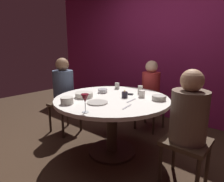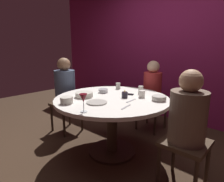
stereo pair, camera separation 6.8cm
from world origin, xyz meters
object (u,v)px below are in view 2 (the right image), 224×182
cell_phone (128,94)px  cup_near_candle (141,90)px  seated_diner_right (188,117)px  dinner_plate (97,102)px  cup_by_left_diner (142,94)px  bowl_sauce_side (84,95)px  candle_holder (125,95)px  dining_table (112,109)px  seated_diner_left (65,87)px  cup_by_right_diner (118,86)px  bowl_small_white (159,98)px  wine_glass (83,99)px  bowl_salad_center (67,100)px  seated_diner_back (152,88)px  bowl_serving_large (103,91)px

cell_phone → cup_near_candle: cup_near_candle is taller
seated_diner_right → dinner_plate: bearing=18.2°
dinner_plate → cup_by_left_diner: cup_by_left_diner is taller
bowl_sauce_side → candle_holder: bearing=37.7°
dining_table → seated_diner_right: (0.92, 0.00, 0.12)m
bowl_sauce_side → cup_by_left_diner: 0.71m
candle_holder → cell_phone: candle_holder is taller
seated_diner_left → cell_phone: size_ratio=8.40×
seated_diner_left → seated_diner_right: size_ratio=1.03×
cup_by_right_diner → dining_table: bearing=-58.5°
cell_phone → bowl_sauce_side: size_ratio=0.65×
seated_diner_left → cell_phone: bearing=13.5°
seated_diner_left → cup_by_right_diner: size_ratio=13.29×
candle_holder → bowl_small_white: (0.37, 0.16, -0.01)m
seated_diner_left → cup_near_candle: bearing=19.4°
wine_glass → seated_diner_right: bearing=37.4°
candle_holder → dinner_plate: size_ratio=0.41×
seated_diner_right → cup_by_right_diner: bearing=-20.0°
bowl_sauce_side → cup_by_right_diner: 0.64m
dinner_plate → bowl_salad_center: bearing=-135.4°
seated_diner_right → candle_holder: 0.80m
dining_table → bowl_sauce_side: (-0.27, -0.21, 0.17)m
seated_diner_left → candle_holder: size_ratio=12.60×
wine_glass → dining_table: bearing=105.5°
seated_diner_back → cup_by_left_diner: (0.27, -0.72, 0.07)m
bowl_serving_large → bowl_salad_center: (0.06, -0.63, 0.01)m
wine_glass → bowl_small_white: (0.34, 0.83, -0.10)m
cup_by_right_diner → seated_diner_back: bearing=63.9°
seated_diner_right → cup_by_left_diner: seated_diner_right is taller
dining_table → bowl_serving_large: size_ratio=11.07×
dining_table → cell_phone: (0.06, 0.25, 0.15)m
seated_diner_left → bowl_sauce_side: bearing=-16.7°
seated_diner_right → bowl_small_white: size_ratio=7.10×
bowl_serving_large → bowl_small_white: bearing=10.8°
dining_table → wine_glass: bearing=-74.5°
candle_holder → dining_table: bearing=-144.5°
dining_table → cell_phone: size_ratio=9.90×
seated_diner_back → bowl_salad_center: (-0.20, -1.49, 0.07)m
seated_diner_back → bowl_sauce_side: seated_diner_back is taller
cup_near_candle → dinner_plate: bearing=-99.4°
wine_glass → bowl_salad_center: bearing=170.6°
seated_diner_back → bowl_sauce_side: (-0.27, -1.18, 0.06)m
seated_diner_back → seated_diner_right: 1.33m
candle_holder → bowl_sauce_side: bearing=-142.3°
seated_diner_right → dinner_plate: seated_diner_right is taller
seated_diner_back → bowl_serving_large: (-0.26, -0.86, 0.06)m
bowl_sauce_side → cup_by_right_diner: cup_by_right_diner is taller
dining_table → cup_by_left_diner: (0.27, 0.25, 0.19)m
bowl_salad_center → dinner_plate: bearing=44.6°
dining_table → bowl_sauce_side: bearing=-141.3°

